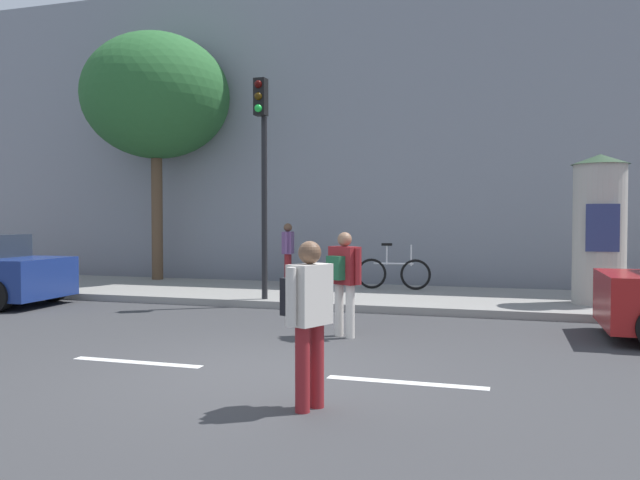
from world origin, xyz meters
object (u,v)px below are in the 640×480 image
pedestrian_tallest (288,249)px  bicycle_leaning (393,273)px  traffic_light (262,153)px  poster_column (599,228)px  pedestrian_with_bag (308,310)px  pedestrian_in_light_jacket (344,274)px  street_tree (156,97)px

pedestrian_tallest → bicycle_leaning: bearing=-4.9°
traffic_light → poster_column: size_ratio=1.54×
pedestrian_with_bag → pedestrian_tallest: (-3.64, 9.44, 0.11)m
pedestrian_in_light_jacket → pedestrian_tallest: (-2.99, 5.73, 0.09)m
pedestrian_in_light_jacket → pedestrian_with_bag: pedestrian_in_light_jacket is taller
street_tree → pedestrian_with_bag: street_tree is taller
pedestrian_in_light_jacket → pedestrian_with_bag: size_ratio=1.00×
street_tree → pedestrian_in_light_jacket: size_ratio=4.16×
pedestrian_in_light_jacket → pedestrian_with_bag: bearing=-80.2°
pedestrian_in_light_jacket → poster_column: bearing=45.2°
poster_column → pedestrian_with_bag: (-3.42, -7.81, -0.68)m
traffic_light → pedestrian_in_light_jacket: 4.34m
traffic_light → pedestrian_tallest: size_ratio=2.90×
street_tree → pedestrian_tallest: size_ratio=4.31×
poster_column → pedestrian_in_light_jacket: poster_column is taller
traffic_light → street_tree: size_ratio=0.67×
poster_column → street_tree: street_tree is taller
traffic_light → pedestrian_in_light_jacket: (2.48, -2.79, -2.21)m
pedestrian_tallest → bicycle_leaning: size_ratio=0.88×
traffic_light → pedestrian_tallest: traffic_light is taller
street_tree → poster_column: bearing=-10.0°
street_tree → pedestrian_tallest: 5.68m
pedestrian_with_bag → pedestrian_tallest: size_ratio=1.04×
street_tree → bicycle_leaning: street_tree is taller
street_tree → pedestrian_with_bag: (7.57, -9.75, -4.19)m
traffic_light → bicycle_leaning: bearing=50.7°
poster_column → pedestrian_tallest: poster_column is taller
pedestrian_with_bag → bicycle_leaning: pedestrian_with_bag is taller
bicycle_leaning → traffic_light: bearing=-129.3°
bicycle_leaning → pedestrian_tallest: bearing=175.1°
pedestrian_in_light_jacket → pedestrian_with_bag: (0.64, -3.71, -0.01)m
poster_column → bicycle_leaning: (-4.33, 1.40, -1.09)m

